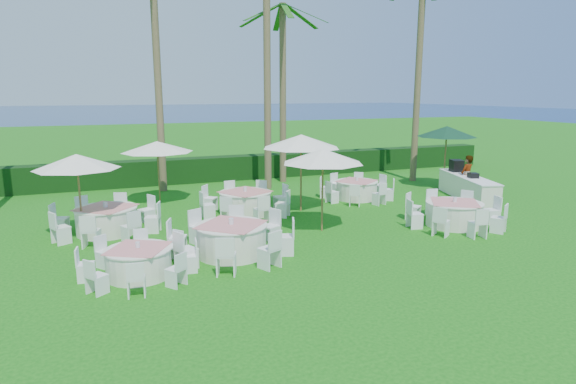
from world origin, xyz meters
name	(u,v)px	position (x,y,z in m)	size (l,w,h in m)	color
ground	(285,255)	(0.00, 0.00, 0.00)	(120.00, 120.00, 0.00)	#115B0F
hedge	(198,170)	(0.00, 12.00, 0.60)	(34.00, 1.00, 1.20)	black
ocean	(118,113)	(0.00, 102.00, 0.00)	(260.00, 260.00, 0.00)	navy
banquet_table_a	(139,261)	(-3.83, -0.09, 0.37)	(2.82, 2.82, 0.86)	silver
banquet_table_b	(232,239)	(-1.32, 0.61, 0.46)	(3.38, 3.38, 1.03)	silver
banquet_table_c	(454,213)	(6.36, 0.73, 0.43)	(3.26, 3.26, 0.98)	silver
banquet_table_d	(107,219)	(-4.46, 4.10, 0.44)	(3.31, 3.31, 1.01)	silver
banquet_table_e	(245,202)	(0.34, 4.85, 0.44)	(3.36, 3.36, 1.01)	silver
banquet_table_f	(357,189)	(5.41, 5.58, 0.41)	(3.07, 3.07, 0.93)	silver
umbrella_a	(77,162)	(-5.17, 3.84, 2.36)	(2.52, 2.52, 2.59)	brown
umbrella_b	(323,156)	(2.00, 1.82, 2.43)	(2.60, 2.60, 2.66)	brown
umbrella_c	(157,147)	(-2.36, 7.89, 2.27)	(2.82, 2.82, 2.49)	brown
umbrella_d	(301,141)	(2.42, 4.53, 2.62)	(2.92, 2.92, 2.88)	brown
umbrella_green	(447,132)	(10.42, 6.23, 2.62)	(2.70, 2.70, 2.87)	brown
buffet_table	(467,186)	(9.75, 3.92, 0.52)	(2.05, 4.23, 1.48)	silver
staff_person	(467,176)	(9.89, 4.16, 0.90)	(0.65, 0.43, 1.80)	gray
palm_b	(157,64)	(-1.91, 10.30, 5.60)	(4.29, 4.34, 10.25)	brown
palm_c	(267,53)	(2.70, 9.09, 6.07)	(4.24, 4.37, 11.19)	brown
palm_d	(283,86)	(3.96, 10.44, 4.70)	(4.25, 4.37, 8.49)	brown
palm_e	(419,70)	(10.20, 8.30, 5.45)	(4.18, 4.39, 9.97)	brown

